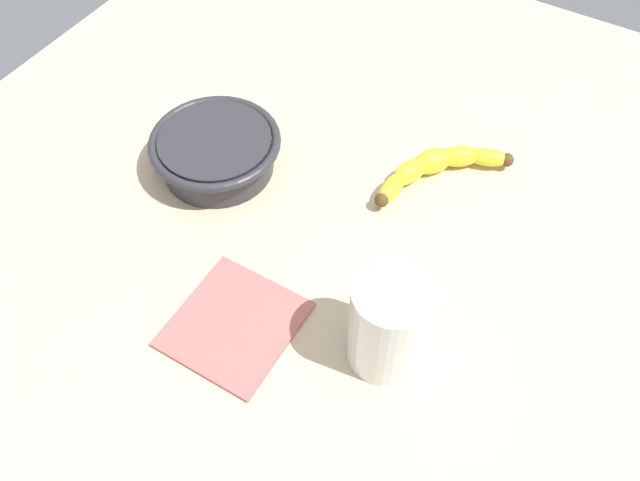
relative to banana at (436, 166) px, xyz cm
name	(u,v)px	position (x,y,z in cm)	size (l,w,h in cm)	color
wooden_tabletop	(352,247)	(-14.97, 4.11, -3.15)	(120.00, 120.00, 3.00)	beige
banana	(436,166)	(0.00, 0.00, 0.00)	(16.74, 13.31, 3.30)	yellow
smoothie_glass	(389,325)	(-26.64, -6.25, 4.21)	(8.35, 8.35, 12.22)	silver
ceramic_bowl	(216,151)	(-13.49, 25.43, 1.52)	(17.11, 17.11, 5.36)	#2D2D33
folded_napkin	(235,324)	(-32.32, 9.65, -1.35)	(13.76, 12.91, 0.60)	#BC6660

